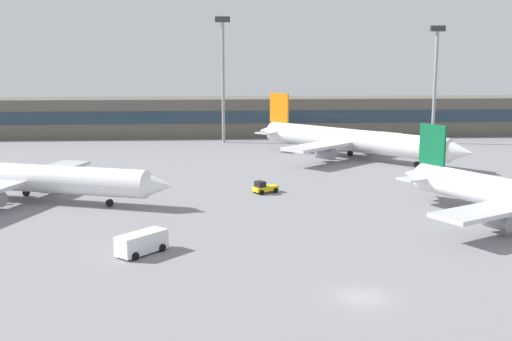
# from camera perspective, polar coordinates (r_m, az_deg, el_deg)

# --- Properties ---
(ground_plane) EXTENTS (400.00, 400.00, 0.00)m
(ground_plane) POSITION_cam_1_polar(r_m,az_deg,el_deg) (89.59, 3.86, -1.85)
(ground_plane) COLOR gray
(terminal_building) EXTENTS (159.59, 12.13, 9.00)m
(terminal_building) POSITION_cam_1_polar(r_m,az_deg,el_deg) (151.62, 0.84, 4.90)
(terminal_building) COLOR #5B564C
(terminal_building) RESTS_ON ground_plane
(airplane_mid) EXTENTS (39.84, 28.44, 10.15)m
(airplane_mid) POSITION_cam_1_polar(r_m,az_deg,el_deg) (87.76, -19.90, -0.64)
(airplane_mid) COLOR white
(airplane_mid) RESTS_ON ground_plane
(airplane_far) EXTENTS (34.83, 35.97, 11.45)m
(airplane_far) POSITION_cam_1_polar(r_m,az_deg,el_deg) (117.55, 8.74, 2.70)
(airplane_far) COLOR white
(airplane_far) RESTS_ON ground_plane
(baggage_tug_yellow) EXTENTS (3.86, 3.14, 1.75)m
(baggage_tug_yellow) POSITION_cam_1_polar(r_m,az_deg,el_deg) (87.80, 0.73, -1.54)
(baggage_tug_yellow) COLOR yellow
(baggage_tug_yellow) RESTS_ON ground_plane
(service_van_white) EXTENTS (4.99, 5.19, 2.08)m
(service_van_white) POSITION_cam_1_polar(r_m,az_deg,el_deg) (62.22, -10.29, -6.42)
(service_van_white) COLOR white
(service_van_white) RESTS_ON ground_plane
(floodlight_tower_west) EXTENTS (3.20, 0.80, 27.07)m
(floodlight_tower_west) POSITION_cam_1_polar(r_m,az_deg,el_deg) (138.37, -2.99, 8.96)
(floodlight_tower_west) COLOR gray
(floodlight_tower_west) RESTS_ON ground_plane
(floodlight_tower_east) EXTENTS (3.20, 0.80, 25.12)m
(floodlight_tower_east) POSITION_cam_1_polar(r_m,az_deg,el_deg) (142.30, 15.89, 8.22)
(floodlight_tower_east) COLOR gray
(floodlight_tower_east) RESTS_ON ground_plane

